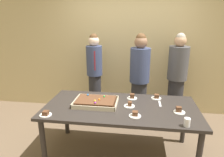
{
  "coord_description": "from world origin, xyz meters",
  "views": [
    {
      "loc": [
        0.23,
        -2.51,
        1.94
      ],
      "look_at": [
        -0.14,
        0.15,
        1.11
      ],
      "focal_mm": 32.01,
      "sensor_mm": 36.0,
      "label": 1
    }
  ],
  "objects_px": {
    "plated_slice_near_right": "(179,111)",
    "plated_slice_center_front": "(135,115)",
    "drink_cup_nearest": "(187,122)",
    "person_striped_tie_right": "(177,78)",
    "sheet_cake": "(96,102)",
    "person_serving_front": "(139,80)",
    "plated_slice_far_right": "(130,105)",
    "person_green_shirt_behind": "(95,75)",
    "cake_server_utensil": "(160,104)",
    "party_table": "(121,111)",
    "plated_slice_center_back": "(46,114)",
    "plated_slice_far_left": "(132,97)",
    "plated_slice_near_left": "(156,97)"
  },
  "relations": [
    {
      "from": "plated_slice_near_right",
      "to": "plated_slice_center_front",
      "type": "xyz_separation_m",
      "value": [
        -0.56,
        -0.18,
        -0.0
      ]
    },
    {
      "from": "drink_cup_nearest",
      "to": "person_striped_tie_right",
      "type": "relative_size",
      "value": 0.06
    },
    {
      "from": "plated_slice_center_front",
      "to": "person_striped_tie_right",
      "type": "bearing_deg",
      "value": 62.93
    },
    {
      "from": "drink_cup_nearest",
      "to": "plated_slice_center_front",
      "type": "bearing_deg",
      "value": 164.58
    },
    {
      "from": "person_striped_tie_right",
      "to": "sheet_cake",
      "type": "bearing_deg",
      "value": 0.0
    },
    {
      "from": "plated_slice_center_front",
      "to": "drink_cup_nearest",
      "type": "height_order",
      "value": "drink_cup_nearest"
    },
    {
      "from": "drink_cup_nearest",
      "to": "person_serving_front",
      "type": "bearing_deg",
      "value": 112.73
    },
    {
      "from": "plated_slice_far_right",
      "to": "drink_cup_nearest",
      "type": "bearing_deg",
      "value": -33.28
    },
    {
      "from": "drink_cup_nearest",
      "to": "person_green_shirt_behind",
      "type": "relative_size",
      "value": 0.06
    },
    {
      "from": "person_green_shirt_behind",
      "to": "cake_server_utensil",
      "type": "bearing_deg",
      "value": 36.8
    },
    {
      "from": "party_table",
      "to": "sheet_cake",
      "type": "distance_m",
      "value": 0.37
    },
    {
      "from": "plated_slice_far_right",
      "to": "plated_slice_center_back",
      "type": "bearing_deg",
      "value": -158.04
    },
    {
      "from": "party_table",
      "to": "plated_slice_far_left",
      "type": "bearing_deg",
      "value": 63.77
    },
    {
      "from": "cake_server_utensil",
      "to": "person_striped_tie_right",
      "type": "distance_m",
      "value": 1.09
    },
    {
      "from": "party_table",
      "to": "plated_slice_far_left",
      "type": "xyz_separation_m",
      "value": [
        0.15,
        0.3,
        0.1
      ]
    },
    {
      "from": "plated_slice_far_right",
      "to": "person_serving_front",
      "type": "height_order",
      "value": "person_serving_front"
    },
    {
      "from": "plated_slice_near_right",
      "to": "plated_slice_near_left",
      "type": "bearing_deg",
      "value": 120.62
    },
    {
      "from": "sheet_cake",
      "to": "plated_slice_center_front",
      "type": "relative_size",
      "value": 4.02
    },
    {
      "from": "plated_slice_far_left",
      "to": "person_striped_tie_right",
      "type": "bearing_deg",
      "value": 47.66
    },
    {
      "from": "plated_slice_near_left",
      "to": "person_serving_front",
      "type": "distance_m",
      "value": 0.6
    },
    {
      "from": "sheet_cake",
      "to": "plated_slice_center_back",
      "type": "height_order",
      "value": "sheet_cake"
    },
    {
      "from": "party_table",
      "to": "sheet_cake",
      "type": "height_order",
      "value": "sheet_cake"
    },
    {
      "from": "plated_slice_near_right",
      "to": "cake_server_utensil",
      "type": "height_order",
      "value": "plated_slice_near_right"
    },
    {
      "from": "party_table",
      "to": "plated_slice_near_right",
      "type": "height_order",
      "value": "plated_slice_near_right"
    },
    {
      "from": "party_table",
      "to": "plated_slice_far_right",
      "type": "bearing_deg",
      "value": 5.86
    },
    {
      "from": "plated_slice_far_left",
      "to": "person_striped_tie_right",
      "type": "distance_m",
      "value": 1.17
    },
    {
      "from": "sheet_cake",
      "to": "person_serving_front",
      "type": "height_order",
      "value": "person_serving_front"
    },
    {
      "from": "plated_slice_far_left",
      "to": "cake_server_utensil",
      "type": "height_order",
      "value": "plated_slice_far_left"
    },
    {
      "from": "person_serving_front",
      "to": "person_striped_tie_right",
      "type": "bearing_deg",
      "value": 147.66
    },
    {
      "from": "plated_slice_near_left",
      "to": "plated_slice_center_back",
      "type": "xyz_separation_m",
      "value": [
        -1.41,
        -0.75,
        -0.0
      ]
    },
    {
      "from": "sheet_cake",
      "to": "drink_cup_nearest",
      "type": "distance_m",
      "value": 1.23
    },
    {
      "from": "plated_slice_near_right",
      "to": "plated_slice_far_right",
      "type": "relative_size",
      "value": 1.0
    },
    {
      "from": "plated_slice_far_left",
      "to": "person_striped_tie_right",
      "type": "xyz_separation_m",
      "value": [
        0.79,
        0.86,
        0.08
      ]
    },
    {
      "from": "plated_slice_near_right",
      "to": "person_striped_tie_right",
      "type": "distance_m",
      "value": 1.25
    },
    {
      "from": "cake_server_utensil",
      "to": "person_green_shirt_behind",
      "type": "distance_m",
      "value": 1.51
    },
    {
      "from": "plated_slice_center_front",
      "to": "person_green_shirt_behind",
      "type": "relative_size",
      "value": 0.09
    },
    {
      "from": "plated_slice_near_left",
      "to": "plated_slice_near_right",
      "type": "relative_size",
      "value": 1.0
    },
    {
      "from": "cake_server_utensil",
      "to": "person_striped_tie_right",
      "type": "bearing_deg",
      "value": 68.91
    },
    {
      "from": "person_serving_front",
      "to": "person_green_shirt_behind",
      "type": "bearing_deg",
      "value": -70.39
    },
    {
      "from": "sheet_cake",
      "to": "plated_slice_near_right",
      "type": "distance_m",
      "value": 1.12
    },
    {
      "from": "sheet_cake",
      "to": "person_green_shirt_behind",
      "type": "xyz_separation_m",
      "value": [
        -0.26,
        1.09,
        0.08
      ]
    },
    {
      "from": "plated_slice_near_left",
      "to": "plated_slice_near_right",
      "type": "xyz_separation_m",
      "value": [
        0.25,
        -0.43,
        0.0
      ]
    },
    {
      "from": "plated_slice_far_right",
      "to": "plated_slice_center_back",
      "type": "xyz_separation_m",
      "value": [
        -1.02,
        -0.41,
        0.0
      ]
    },
    {
      "from": "party_table",
      "to": "drink_cup_nearest",
      "type": "xyz_separation_m",
      "value": [
        0.79,
        -0.43,
        0.12
      ]
    },
    {
      "from": "plated_slice_far_left",
      "to": "person_green_shirt_behind",
      "type": "xyz_separation_m",
      "value": [
        -0.76,
        0.82,
        0.09
      ]
    },
    {
      "from": "plated_slice_near_right",
      "to": "person_serving_front",
      "type": "relative_size",
      "value": 0.09
    },
    {
      "from": "plated_slice_far_right",
      "to": "cake_server_utensil",
      "type": "height_order",
      "value": "plated_slice_far_right"
    },
    {
      "from": "party_table",
      "to": "person_green_shirt_behind",
      "type": "relative_size",
      "value": 1.27
    },
    {
      "from": "plated_slice_near_left",
      "to": "plated_slice_far_left",
      "type": "height_order",
      "value": "plated_slice_far_left"
    },
    {
      "from": "plated_slice_near_right",
      "to": "plated_slice_far_right",
      "type": "height_order",
      "value": "plated_slice_near_right"
    }
  ]
}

